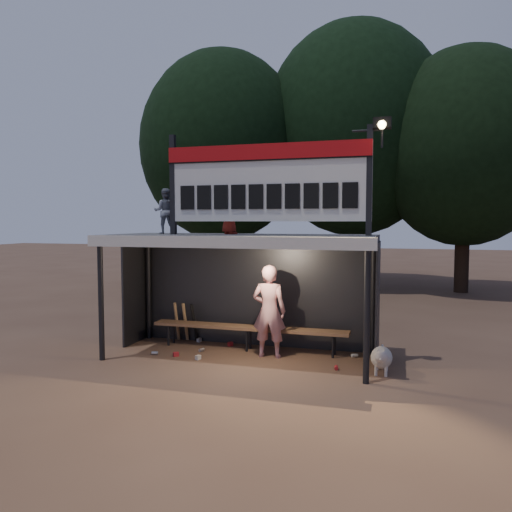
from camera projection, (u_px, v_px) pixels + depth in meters
The scene contains 13 objects.
ground at pixel (240, 357), 9.45m from camera, with size 80.00×80.00×0.00m, color #513728.
player at pixel (269, 311), 9.41m from camera, with size 0.64×0.42×1.76m, color white.
child_a at pixel (165, 211), 9.87m from camera, with size 0.44×0.34×0.90m, color slate.
child_b at pixel (230, 211), 9.73m from camera, with size 0.43×0.28×0.89m, color #A9281A.
dugout_shelter at pixel (244, 259), 9.55m from camera, with size 5.10×2.08×2.32m.
scoreboard_assembly at pixel (269, 180), 9.05m from camera, with size 4.10×0.27×1.99m.
bench at pixel (249, 329), 9.95m from camera, with size 4.00×0.35×0.48m.
tree_left at pixel (222, 147), 19.76m from camera, with size 6.46×6.46×9.27m.
tree_mid at pixel (354, 130), 19.75m from camera, with size 7.22×7.22×10.36m.
tree_right at pixel (465, 148), 17.74m from camera, with size 6.08×6.08×8.72m.
dog at pixel (381, 357), 8.40m from camera, with size 0.36×0.81×0.49m.
bats at pixel (185, 322), 10.62m from camera, with size 0.47×0.32×0.84m.
litter at pixel (228, 352), 9.66m from camera, with size 3.85×1.38×0.08m.
Camera 1 is at (2.90, -8.83, 2.57)m, focal length 35.00 mm.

